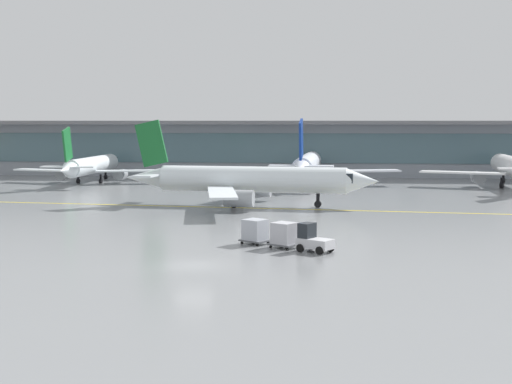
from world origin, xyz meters
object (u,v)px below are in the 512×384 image
(gate_airplane_1, at_px, (92,166))
(cargo_dolly_trailing, at_px, (255,231))
(taxiing_regional_jet, at_px, (250,180))
(gate_airplane_2, at_px, (307,165))
(baggage_tug, at_px, (313,240))
(cargo_dolly_lead, at_px, (284,234))

(gate_airplane_1, xyz_separation_m, cargo_dolly_trailing, (30.56, -53.77, -1.58))
(taxiing_regional_jet, distance_m, cargo_dolly_trailing, 25.55)
(gate_airplane_1, bearing_deg, cargo_dolly_trailing, -150.09)
(gate_airplane_2, relative_size, cargo_dolly_trailing, 11.37)
(gate_airplane_2, distance_m, cargo_dolly_trailing, 53.60)
(taxiing_regional_jet, height_order, cargo_dolly_trailing, taxiing_regional_jet)
(gate_airplane_1, xyz_separation_m, gate_airplane_2, (33.44, -0.29, 0.34))
(baggage_tug, bearing_deg, gate_airplane_2, 125.06)
(baggage_tug, height_order, cargo_dolly_trailing, baggage_tug)
(taxiing_regional_jet, distance_m, baggage_tug, 29.36)
(taxiing_regional_jet, xyz_separation_m, baggage_tug, (7.56, -28.30, -2.03))
(taxiing_regional_jet, relative_size, cargo_dolly_lead, 11.18)
(taxiing_regional_jet, xyz_separation_m, cargo_dolly_trailing, (3.00, -25.30, -1.87))
(gate_airplane_1, xyz_separation_m, taxiing_regional_jet, (27.55, -28.47, 0.29))
(taxiing_regional_jet, height_order, baggage_tug, taxiing_regional_jet)
(gate_airplane_2, bearing_deg, taxiing_regional_jet, 171.10)
(gate_airplane_2, distance_m, baggage_tug, 56.55)
(baggage_tug, bearing_deg, gate_airplane_1, 155.09)
(baggage_tug, relative_size, cargo_dolly_lead, 1.12)
(gate_airplane_2, xyz_separation_m, taxiing_regional_jet, (-5.88, -28.19, -0.05))
(gate_airplane_1, height_order, cargo_dolly_lead, gate_airplane_1)
(baggage_tug, bearing_deg, cargo_dolly_lead, 180.00)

